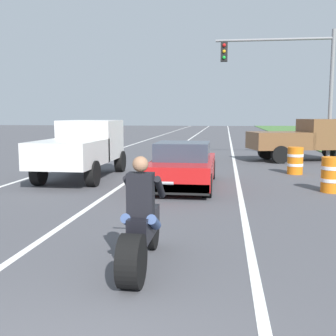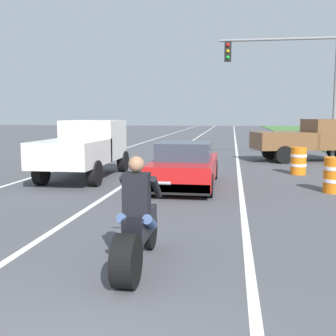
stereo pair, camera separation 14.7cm
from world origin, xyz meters
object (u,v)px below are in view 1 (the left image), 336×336
pickup_truck_right_shoulder_brown (306,138)px  pickup_truck_left_lane_white (83,146)px  construction_barrel_nearest (331,175)px  construction_barrel_mid (295,161)px  sports_car_red (183,166)px  motorcycle_with_rider (141,229)px  traffic_light_mast_near (293,74)px

pickup_truck_right_shoulder_brown → pickup_truck_left_lane_white: bearing=-142.5°
construction_barrel_nearest → construction_barrel_mid: same height
sports_car_red → motorcycle_with_rider: bearing=-89.1°
sports_car_red → construction_barrel_nearest: sports_car_red is taller
construction_barrel_nearest → construction_barrel_mid: (-0.42, 3.58, 0.00)m
construction_barrel_nearest → pickup_truck_left_lane_white: bearing=168.5°
motorcycle_with_rider → pickup_truck_right_shoulder_brown: bearing=71.5°
traffic_light_mast_near → sports_car_red: bearing=-119.5°
sports_car_red → construction_barrel_nearest: size_ratio=4.30×
pickup_truck_left_lane_white → construction_barrel_nearest: 8.04m
pickup_truck_left_lane_white → motorcycle_with_rider: bearing=-65.5°
sports_car_red → construction_barrel_mid: sports_car_red is taller
pickup_truck_right_shoulder_brown → construction_barrel_mid: bearing=-104.8°
pickup_truck_left_lane_white → construction_barrel_nearest: (7.85, -1.59, -0.60)m
sports_car_red → pickup_truck_right_shoulder_brown: size_ratio=0.84×
construction_barrel_mid → pickup_truck_right_shoulder_brown: bearing=75.2°
construction_barrel_mid → construction_barrel_nearest: bearing=-83.3°
sports_car_red → construction_barrel_nearest: bearing=-4.2°
traffic_light_mast_near → construction_barrel_mid: (-0.48, -4.33, -3.54)m
pickup_truck_right_shoulder_brown → construction_barrel_nearest: size_ratio=5.14×
construction_barrel_mid → motorcycle_with_rider: bearing=-110.2°
pickup_truck_right_shoulder_brown → motorcycle_with_rider: bearing=-108.5°
pickup_truck_left_lane_white → construction_barrel_mid: (7.44, 1.98, -0.60)m
pickup_truck_left_lane_white → traffic_light_mast_near: bearing=38.6°
traffic_light_mast_near → construction_barrel_mid: size_ratio=6.00×
sports_car_red → traffic_light_mast_near: (4.30, 7.60, 3.42)m
pickup_truck_right_shoulder_brown → construction_barrel_mid: 4.85m
sports_car_red → construction_barrel_nearest: 4.25m
pickup_truck_left_lane_white → traffic_light_mast_near: (7.92, 6.32, 2.94)m
motorcycle_with_rider → pickup_truck_left_lane_white: size_ratio=0.46×
motorcycle_with_rider → pickup_truck_right_shoulder_brown: size_ratio=0.43×
motorcycle_with_rider → construction_barrel_mid: 10.80m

